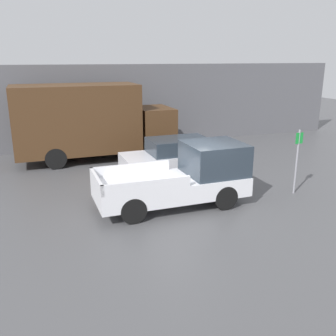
{
  "coord_description": "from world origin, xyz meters",
  "views": [
    {
      "loc": [
        -4.7,
        -10.83,
        4.84
      ],
      "look_at": [
        -0.26,
        1.23,
        1.03
      ],
      "focal_mm": 40.0,
      "sensor_mm": 36.0,
      "label": 1
    }
  ],
  "objects_px": {
    "pickup_truck": "(185,177)",
    "car": "(176,157)",
    "parking_sign": "(297,158)",
    "delivery_truck": "(89,120)",
    "newspaper_box": "(78,141)"
  },
  "relations": [
    {
      "from": "pickup_truck",
      "to": "car",
      "type": "xyz_separation_m",
      "value": [
        0.9,
        3.16,
        -0.16
      ]
    },
    {
      "from": "delivery_truck",
      "to": "newspaper_box",
      "type": "xyz_separation_m",
      "value": [
        -0.32,
        2.16,
        -1.41
      ]
    },
    {
      "from": "pickup_truck",
      "to": "newspaper_box",
      "type": "relative_size",
      "value": 4.89
    },
    {
      "from": "parking_sign",
      "to": "car",
      "type": "bearing_deg",
      "value": 132.65
    },
    {
      "from": "car",
      "to": "delivery_truck",
      "type": "bearing_deg",
      "value": 127.43
    },
    {
      "from": "pickup_truck",
      "to": "newspaper_box",
      "type": "distance_m",
      "value": 9.54
    },
    {
      "from": "car",
      "to": "delivery_truck",
      "type": "xyz_separation_m",
      "value": [
        -2.99,
        3.9,
        1.11
      ]
    },
    {
      "from": "delivery_truck",
      "to": "car",
      "type": "bearing_deg",
      "value": -52.57
    },
    {
      "from": "delivery_truck",
      "to": "parking_sign",
      "type": "height_order",
      "value": "delivery_truck"
    },
    {
      "from": "newspaper_box",
      "to": "parking_sign",
      "type": "bearing_deg",
      "value": -55.59
    },
    {
      "from": "pickup_truck",
      "to": "parking_sign",
      "type": "relative_size",
      "value": 2.12
    },
    {
      "from": "pickup_truck",
      "to": "delivery_truck",
      "type": "height_order",
      "value": "delivery_truck"
    },
    {
      "from": "pickup_truck",
      "to": "car",
      "type": "height_order",
      "value": "pickup_truck"
    },
    {
      "from": "parking_sign",
      "to": "delivery_truck",
      "type": "bearing_deg",
      "value": 130.03
    },
    {
      "from": "car",
      "to": "delivery_truck",
      "type": "distance_m",
      "value": 5.04
    }
  ]
}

